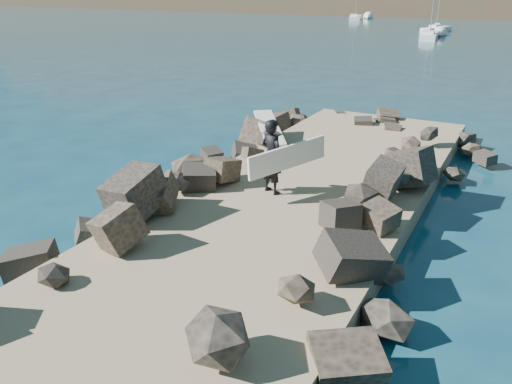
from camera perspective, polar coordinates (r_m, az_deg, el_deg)
ground at (r=12.54m, az=2.19°, el=-4.79°), size 800.00×800.00×0.00m
jetty at (r=10.86m, az=-2.54°, el=-7.65°), size 6.00×26.00×0.60m
riprap_left at (r=12.68m, az=-12.71°, el=-2.54°), size 2.60×22.00×1.00m
riprap_right at (r=10.20m, az=13.26°, el=-9.16°), size 2.60×22.00×1.00m
surfboard_resting at (r=17.58m, az=1.52°, el=7.00°), size 2.17×2.49×0.09m
surfer_with_board at (r=13.07m, az=2.09°, el=4.05°), size 1.47×2.27×2.01m
sailboat_b at (r=73.08m, az=19.89°, el=17.08°), size 3.09×6.30×7.54m
sailboat_e at (r=96.12m, az=11.28°, el=18.95°), size 3.91×8.38×9.77m
sailboat_a at (r=63.50m, az=19.21°, el=16.51°), size 2.57×7.81×9.18m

